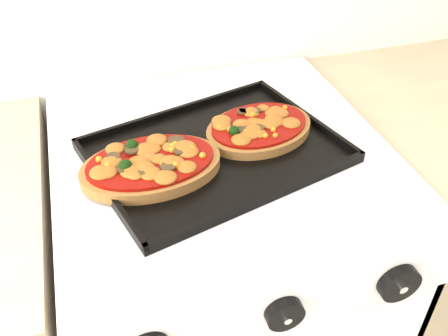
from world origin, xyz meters
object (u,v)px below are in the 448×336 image
object	(u,v)px
pizza_left	(151,164)
pizza_right	(259,127)
baking_tray	(216,150)
stove	(222,302)

from	to	relation	value
pizza_left	pizza_right	distance (m)	0.22
baking_tray	pizza_right	xyz separation A→B (m)	(0.09, 0.03, 0.01)
pizza_right	pizza_left	bearing A→B (deg)	-165.17
stove	pizza_right	distance (m)	0.48
stove	baking_tray	distance (m)	0.47
baking_tray	pizza_right	world-z (taller)	pizza_right
stove	pizza_left	xyz separation A→B (m)	(-0.13, -0.05, 0.48)
stove	pizza_left	size ratio (longest dim) A/B	3.92
stove	pizza_left	world-z (taller)	pizza_left
baking_tray	pizza_left	xyz separation A→B (m)	(-0.12, -0.03, 0.02)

